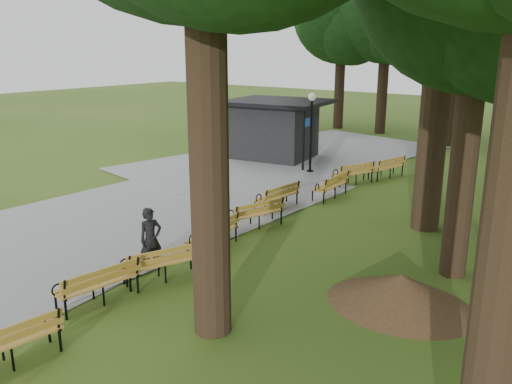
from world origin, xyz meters
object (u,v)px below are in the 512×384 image
Objects in this scene: bench_7 at (330,186)px; bench_8 at (352,173)px; lamp_post at (311,116)px; bench_9 at (386,167)px; bench_1 at (6,342)px; bench_4 at (212,234)px; kiosk at (274,129)px; person at (151,239)px; bench_2 at (97,283)px; dirt_mound at (400,290)px; bench_5 at (255,213)px; bench_6 at (276,196)px; bench_3 at (161,262)px.

bench_8 is (-0.25, 2.22, 0.00)m from bench_7.
lamp_post is 3.69m from bench_9.
bench_1 and bench_4 have the same top height.
kiosk reaches higher than bench_9.
person is at bearing 20.53° from bench_8.
bench_1 and bench_2 have the same top height.
kiosk reaches higher than dirt_mound.
bench_8 is 1.86m from bench_9.
person is at bearing -160.96° from dirt_mound.
bench_5 is at bearing -67.09° from kiosk.
kiosk is 8.31m from bench_6.
bench_6 is (-0.54, 1.88, 0.00)m from bench_5.
person is 4.31m from bench_1.
bench_7 is (0.30, 8.06, -0.34)m from person.
bench_2 is (5.61, -14.33, -0.95)m from kiosk.
bench_6 is (-0.79, 7.63, 0.00)m from bench_2.
bench_2 and bench_5 have the same top height.
bench_7 is at bearing 172.10° from bench_4.
bench_2 and bench_3 have the same top height.
bench_6 is 1.00× the size of bench_8.
bench_4 is (-0.31, 2.10, 0.00)m from bench_3.
bench_6 is at bearing -63.34° from kiosk.
kiosk is 15.12m from dirt_mound.
kiosk is 2.34× the size of bench_7.
bench_6 is at bearing -177.52° from bench_4.
bench_4 is 1.00× the size of bench_9.
bench_1 is (-4.41, -6.05, 0.10)m from dirt_mound.
bench_2 is at bearing -0.75° from bench_7.
bench_5 is at bearing 9.52° from bench_9.
lamp_post is 1.76× the size of bench_1.
person is 13.58m from kiosk.
kiosk is at bearing -139.55° from bench_6.
bench_2 is 1.00× the size of bench_4.
kiosk is at bearing 135.19° from dirt_mound.
bench_5 is at bearing 20.63° from bench_6.
bench_8 is (-0.55, 10.52, 0.00)m from bench_3.
bench_1 is 12.25m from bench_7.
bench_1 is at bearing -77.62° from lamp_post.
bench_2 is at bearing 13.30° from bench_3.
bench_1 and bench_9 have the same top height.
bench_4 and bench_7 have the same top height.
bench_1 is (1.05, -4.17, -0.34)m from person.
bench_6 is at bearing 14.74° from bench_8.
person is 0.82× the size of bench_6.
bench_2 is at bearing -6.66° from bench_4.
bench_8 is (-0.31, 12.10, 0.00)m from bench_2.
dirt_mound is 1.36× the size of bench_2.
bench_7 is (-0.74, 12.22, 0.00)m from bench_1.
dirt_mound is 7.49m from bench_1.
kiosk is at bearing -129.86° from bench_7.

